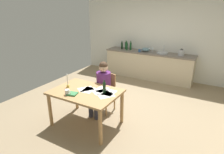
{
  "coord_description": "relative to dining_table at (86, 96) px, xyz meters",
  "views": [
    {
      "loc": [
        2.0,
        -3.75,
        2.29
      ],
      "look_at": [
        0.05,
        -0.34,
        0.85
      ],
      "focal_mm": 30.57,
      "sensor_mm": 36.0,
      "label": 1
    }
  ],
  "objects": [
    {
      "name": "paper_receipt",
      "position": [
        0.46,
        0.03,
        0.1
      ],
      "size": [
        0.34,
        0.36,
        0.0
      ],
      "primitive_type": "cube",
      "rotation": [
        0.0,
        0.0,
        -0.63
      ],
      "color": "white",
      "rests_on": "dining_table"
    },
    {
      "name": "person_seated",
      "position": [
        0.02,
        0.56,
        0.04
      ],
      "size": [
        0.35,
        0.61,
        1.19
      ],
      "color": "#592666",
      "rests_on": "ground"
    },
    {
      "name": "wine_glass_by_kettle",
      "position": [
        0.11,
        3.43,
        0.37
      ],
      "size": [
        0.07,
        0.07,
        0.15
      ],
      "color": "silver",
      "rests_on": "kitchen_counter"
    },
    {
      "name": "ground_plane",
      "position": [
        0.15,
        1.04,
        -0.66
      ],
      "size": [
        5.2,
        5.2,
        0.04
      ],
      "primitive_type": "cube",
      "color": "#937F60"
    },
    {
      "name": "bottle_oil",
      "position": [
        -0.87,
        3.28,
        0.38
      ],
      "size": [
        0.07,
        0.07,
        0.28
      ],
      "color": "black",
      "rests_on": "kitchen_counter"
    },
    {
      "name": "kitchen_counter",
      "position": [
        0.15,
        3.28,
        -0.19
      ],
      "size": [
        2.94,
        0.64,
        0.9
      ],
      "color": "beige",
      "rests_on": "ground"
    },
    {
      "name": "paper_flyer",
      "position": [
        0.44,
        0.17,
        0.1
      ],
      "size": [
        0.21,
        0.3,
        0.0
      ],
      "primitive_type": "cube",
      "rotation": [
        0.0,
        0.0,
        -0.0
      ],
      "color": "white",
      "rests_on": "dining_table"
    },
    {
      "name": "chair_at_table",
      "position": [
        0.03,
        0.71,
        -0.15
      ],
      "size": [
        0.43,
        0.43,
        0.88
      ],
      "color": "tan",
      "rests_on": "ground"
    },
    {
      "name": "mixing_bowl",
      "position": [
        0.0,
        3.32,
        0.32
      ],
      "size": [
        0.27,
        0.27,
        0.12
      ],
      "primitive_type": "ellipsoid",
      "color": "#668C99",
      "rests_on": "kitchen_counter"
    },
    {
      "name": "bottle_sauce",
      "position": [
        -0.54,
        3.31,
        0.39
      ],
      "size": [
        0.06,
        0.06,
        0.3
      ],
      "color": "#194C23",
      "rests_on": "kitchen_counter"
    },
    {
      "name": "paper_envelope",
      "position": [
        0.28,
        0.12,
        0.1
      ],
      "size": [
        0.34,
        0.36,
        0.0
      ],
      "primitive_type": "cube",
      "rotation": [
        0.0,
        0.0,
        -0.58
      ],
      "color": "white",
      "rests_on": "dining_table"
    },
    {
      "name": "stovetop_kettle",
      "position": [
        1.16,
        3.28,
        0.36
      ],
      "size": [
        0.18,
        0.18,
        0.22
      ],
      "color": "#B7BABF",
      "rests_on": "kitchen_counter"
    },
    {
      "name": "paper_bill",
      "position": [
        -0.06,
        0.08,
        0.1
      ],
      "size": [
        0.34,
        0.36,
        0.0
      ],
      "primitive_type": "cube",
      "rotation": [
        0.0,
        0.0,
        -0.59
      ],
      "color": "white",
      "rests_on": "dining_table"
    },
    {
      "name": "candlestick",
      "position": [
        -0.43,
        -0.02,
        0.18
      ],
      "size": [
        0.06,
        0.06,
        0.29
      ],
      "color": "gold",
      "rests_on": "dining_table"
    },
    {
      "name": "sink_unit",
      "position": [
        0.58,
        3.28,
        0.28
      ],
      "size": [
        0.36,
        0.36,
        0.24
      ],
      "color": "#B2B7BC",
      "rests_on": "kitchen_counter"
    },
    {
      "name": "book_magazine",
      "position": [
        -0.12,
        -0.25,
        0.11
      ],
      "size": [
        0.21,
        0.2,
        0.03
      ],
      "primitive_type": "cube",
      "rotation": [
        0.0,
        0.0,
        0.24
      ],
      "color": "#3A824C",
      "rests_on": "dining_table"
    },
    {
      "name": "bottle_wine_red",
      "position": [
        -0.65,
        3.22,
        0.38
      ],
      "size": [
        0.07,
        0.07,
        0.29
      ],
      "color": "#194C23",
      "rests_on": "kitchen_counter"
    },
    {
      "name": "wall_back",
      "position": [
        0.15,
        3.64,
        0.66
      ],
      "size": [
        5.2,
        0.12,
        2.6
      ],
      "primitive_type": "cube",
      "color": "silver",
      "rests_on": "ground"
    },
    {
      "name": "coffee_mug",
      "position": [
        -0.19,
        -0.3,
        0.15
      ],
      "size": [
        0.13,
        0.09,
        0.1
      ],
      "color": "white",
      "rests_on": "dining_table"
    },
    {
      "name": "paper_letter",
      "position": [
        0.01,
        0.07,
        0.1
      ],
      "size": [
        0.25,
        0.32,
        0.0
      ],
      "primitive_type": "cube",
      "rotation": [
        0.0,
        0.0,
        0.13
      ],
      "color": "white",
      "rests_on": "dining_table"
    },
    {
      "name": "wine_bottle_on_table",
      "position": [
        0.36,
        0.11,
        0.21
      ],
      "size": [
        0.06,
        0.06,
        0.26
      ],
      "color": "black",
      "rests_on": "dining_table"
    },
    {
      "name": "teacup_on_counter",
      "position": [
        -0.14,
        3.13,
        0.3
      ],
      "size": [
        0.11,
        0.07,
        0.09
      ],
      "color": "#33598C",
      "rests_on": "kitchen_counter"
    },
    {
      "name": "paper_notice",
      "position": [
        0.22,
        0.22,
        0.1
      ],
      "size": [
        0.24,
        0.31,
        0.0
      ],
      "primitive_type": "cube",
      "rotation": [
        0.0,
        0.0,
        -0.09
      ],
      "color": "white",
      "rests_on": "dining_table"
    },
    {
      "name": "wine_glass_near_sink",
      "position": [
        0.21,
        3.43,
        0.37
      ],
      "size": [
        0.07,
        0.07,
        0.15
      ],
      "color": "silver",
      "rests_on": "kitchen_counter"
    },
    {
      "name": "bottle_vinegar",
      "position": [
        -0.74,
        3.36,
        0.38
      ],
      "size": [
        0.07,
        0.07,
        0.29
      ],
      "color": "#194C23",
      "rests_on": "kitchen_counter"
    },
    {
      "name": "dining_table",
      "position": [
        0.0,
        0.0,
        0.0
      ],
      "size": [
        1.32,
        0.94,
        0.74
      ],
      "color": "tan",
      "rests_on": "ground"
    }
  ]
}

